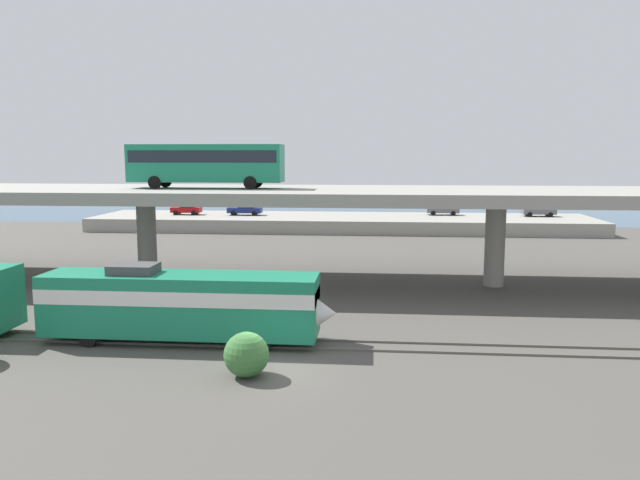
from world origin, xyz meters
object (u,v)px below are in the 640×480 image
(parked_car_2, at_px, (539,211))
(parked_car_3, at_px, (443,209))
(train_locomotive, at_px, (194,302))
(transit_bus_on_overpass, at_px, (206,162))
(parked_car_0, at_px, (187,209))
(parked_car_1, at_px, (245,209))

(parked_car_2, relative_size, parked_car_3, 1.00)
(parked_car_3, bearing_deg, train_locomotive, 70.82)
(transit_bus_on_overpass, xyz_separation_m, parked_car_2, (35.02, 37.10, -6.89))
(train_locomotive, height_order, parked_car_3, train_locomotive)
(transit_bus_on_overpass, relative_size, parked_car_0, 2.96)
(parked_car_3, bearing_deg, parked_car_1, 5.56)
(parked_car_1, height_order, parked_car_2, same)
(train_locomotive, height_order, parked_car_1, train_locomotive)
(parked_car_0, relative_size, parked_car_2, 0.94)
(train_locomotive, relative_size, parked_car_3, 3.61)
(parked_car_1, height_order, parked_car_3, same)
(train_locomotive, height_order, transit_bus_on_overpass, transit_bus_on_overpass)
(train_locomotive, height_order, parked_car_0, train_locomotive)
(train_locomotive, xyz_separation_m, parked_car_1, (-8.23, 51.27, 0.30))
(transit_bus_on_overpass, bearing_deg, train_locomotive, 102.88)
(parked_car_2, bearing_deg, parked_car_0, 2.35)
(transit_bus_on_overpass, distance_m, parked_car_3, 44.52)
(train_locomotive, bearing_deg, parked_car_2, 59.48)
(transit_bus_on_overpass, xyz_separation_m, parked_car_0, (-12.74, 35.15, -6.89))
(train_locomotive, xyz_separation_m, parked_car_3, (18.75, 53.90, 0.30))
(parked_car_0, bearing_deg, parked_car_2, -177.65)
(transit_bus_on_overpass, bearing_deg, parked_car_3, -120.64)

